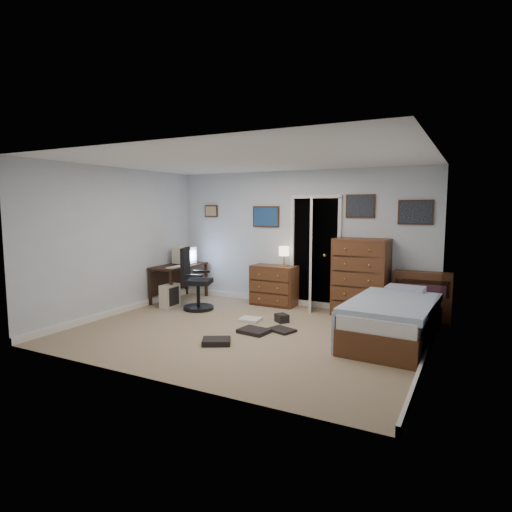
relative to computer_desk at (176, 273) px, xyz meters
The scene contains 15 objects.
floor 2.67m from the computer_desk, 29.14° to the right, with size 5.00×4.00×0.02m, color tan.
computer_desk is the anchor object (origin of this frame).
crt_monitor 0.39m from the computer_desk, 54.76° to the left, with size 0.37×0.35×0.34m.
keyboard 0.47m from the computer_desk, 52.82° to the right, with size 0.14×0.38×0.02m, color beige.
pc_tower 0.70m from the computer_desk, 62.46° to the right, with size 0.20×0.40×0.42m.
office_chair 0.93m from the computer_desk, 30.88° to the right, with size 0.69×0.69×1.12m.
media_stack 1.02m from the computer_desk, 92.01° to the left, with size 0.16×0.16×0.80m, color maroon.
low_dresser 1.98m from the computer_desk, 14.75° to the left, with size 0.84×0.42×0.75m, color #58301C.
table_lamp 2.21m from the computer_desk, 13.40° to the left, with size 0.19×0.19×0.36m.
doorway 2.85m from the computer_desk, 20.76° to the left, with size 0.96×1.12×2.05m.
tall_dresser 3.57m from the computer_desk, ahead, with size 0.89×0.52×1.31m, color #58301C.
headboard_bookcase 4.54m from the computer_desk, ahead, with size 0.90×0.27×0.80m.
bed 4.34m from the computer_desk, ahead, with size 1.15×2.02×0.65m.
wall_posters 3.18m from the computer_desk, 13.86° to the left, with size 4.38×0.04×0.60m.
floor_clutter 2.71m from the computer_desk, 27.30° to the right, with size 1.08×1.76×0.13m.
Camera 1 is at (2.96, -5.38, 1.84)m, focal length 30.00 mm.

